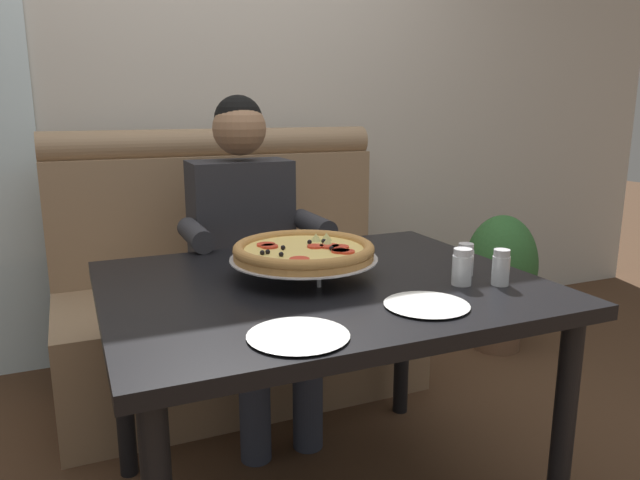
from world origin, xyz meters
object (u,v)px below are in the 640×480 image
(shaker_parmesan, at_px, (462,269))
(plate_near_left, at_px, (298,333))
(diner_main, at_px, (249,242))
(pizza, at_px, (304,252))
(shaker_pepper_flakes, at_px, (465,262))
(dining_table, at_px, (322,309))
(plate_near_right, at_px, (427,302))
(potted_plant, at_px, (500,276))
(booth_bench, at_px, (236,297))
(shaker_oregano, at_px, (501,270))

(shaker_parmesan, height_order, plate_near_left, shaker_parmesan)
(diner_main, relative_size, plate_near_left, 5.63)
(diner_main, relative_size, shaker_parmesan, 12.27)
(pizza, distance_m, shaker_pepper_flakes, 0.48)
(dining_table, distance_m, plate_near_right, 0.36)
(potted_plant, bearing_deg, booth_bench, 172.90)
(booth_bench, bearing_deg, shaker_oregano, -69.52)
(booth_bench, relative_size, potted_plant, 2.15)
(plate_near_left, bearing_deg, pizza, 66.55)
(dining_table, height_order, pizza, pizza)
(dining_table, height_order, shaker_parmesan, shaker_parmesan)
(dining_table, bearing_deg, shaker_pepper_flakes, -15.24)
(plate_near_left, bearing_deg, shaker_parmesan, 17.71)
(dining_table, bearing_deg, pizza, 114.26)
(plate_near_left, distance_m, plate_near_right, 0.37)
(booth_bench, xyz_separation_m, shaker_oregano, (0.45, -1.19, 0.39))
(shaker_pepper_flakes, bearing_deg, booth_bench, 111.14)
(pizza, xyz_separation_m, shaker_pepper_flakes, (0.44, -0.18, -0.03))
(pizza, relative_size, plate_near_left, 1.92)
(shaker_parmesan, bearing_deg, booth_bench, 106.83)
(dining_table, bearing_deg, shaker_oregano, -27.57)
(diner_main, height_order, pizza, diner_main)
(booth_bench, bearing_deg, diner_main, -92.39)
(pizza, bearing_deg, plate_near_left, -113.45)
(shaker_parmesan, bearing_deg, shaker_pepper_flakes, 47.83)
(dining_table, bearing_deg, potted_plant, 30.67)
(shaker_pepper_flakes, bearing_deg, potted_plant, 44.48)
(dining_table, distance_m, plate_near_left, 0.44)
(shaker_pepper_flakes, height_order, plate_near_left, shaker_pepper_flakes)
(plate_near_left, bearing_deg, shaker_oregano, 11.53)
(pizza, xyz_separation_m, plate_near_right, (0.18, -0.37, -0.07))
(pizza, bearing_deg, booth_bench, 88.18)
(pizza, height_order, potted_plant, pizza)
(shaker_oregano, height_order, plate_near_right, shaker_oregano)
(potted_plant, bearing_deg, shaker_oregano, -131.02)
(plate_near_left, distance_m, potted_plant, 1.97)
(shaker_oregano, bearing_deg, dining_table, 152.43)
(booth_bench, distance_m, shaker_parmesan, 1.26)
(booth_bench, bearing_deg, plate_near_right, -83.06)
(plate_near_left, xyz_separation_m, potted_plant, (1.55, 1.16, -0.36))
(booth_bench, xyz_separation_m, diner_main, (-0.01, -0.27, 0.31))
(booth_bench, relative_size, shaker_pepper_flakes, 15.64)
(dining_table, bearing_deg, shaker_parmesan, -28.41)
(shaker_pepper_flakes, distance_m, plate_near_left, 0.68)
(booth_bench, height_order, plate_near_right, booth_bench)
(shaker_oregano, bearing_deg, potted_plant, 48.98)
(pizza, distance_m, potted_plant, 1.61)
(booth_bench, distance_m, plate_near_left, 1.39)
(pizza, relative_size, shaker_oregano, 4.25)
(shaker_oregano, relative_size, shaker_pepper_flakes, 1.06)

